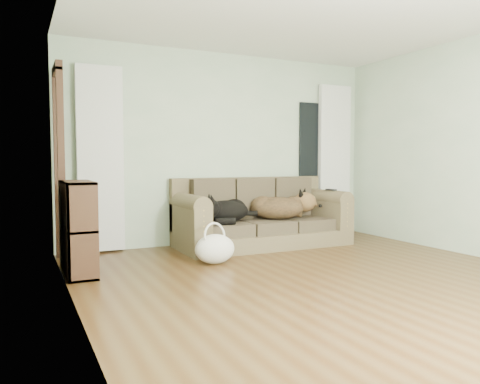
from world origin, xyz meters
name	(u,v)px	position (x,y,z in m)	size (l,w,h in m)	color
floor	(335,283)	(0.00, 0.00, 0.00)	(5.00, 5.00, 0.00)	#432810
wall_back	(225,148)	(0.00, 2.50, 1.30)	(4.50, 0.04, 2.60)	beige
wall_left	(76,136)	(-2.25, 0.00, 1.30)	(0.04, 5.00, 2.60)	beige
curtain_left	(100,159)	(-1.70, 2.42, 1.15)	(0.55, 0.08, 2.25)	silver
curtain_right	(334,159)	(1.80, 2.42, 1.15)	(0.55, 0.08, 2.25)	silver
window_pane	(314,143)	(1.45, 2.47, 1.40)	(0.50, 0.03, 1.20)	black
door_casing	(59,168)	(-2.20, 2.05, 1.05)	(0.07, 0.60, 2.10)	#322114
sofa	(263,212)	(0.31, 1.97, 0.45)	(2.28, 0.98, 0.93)	brown
dog_black_lab	(223,212)	(-0.27, 1.96, 0.48)	(0.67, 0.47, 0.29)	black
dog_shepherd	(280,208)	(0.56, 1.95, 0.49)	(0.75, 0.53, 0.33)	black
tv_remote	(331,190)	(1.31, 1.83, 0.73)	(0.05, 0.17, 0.02)	black
tote_bag	(215,249)	(-0.69, 1.24, 0.16)	(0.45, 0.35, 0.33)	silver
bookshelf	(78,224)	(-2.09, 1.39, 0.50)	(0.28, 0.74, 0.93)	#322114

